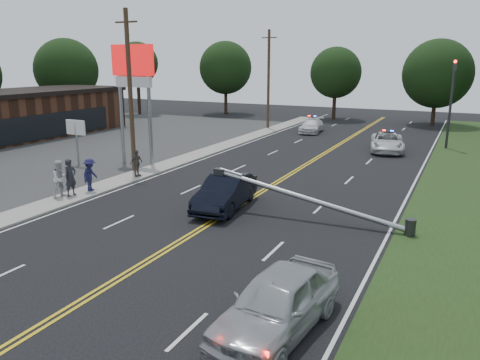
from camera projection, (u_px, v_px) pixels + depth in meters
The scene contains 22 objects.
ground at pixel (126, 274), 15.72m from camera, with size 120.00×120.00×0.00m, color black.
sidewalk at pixel (124, 179), 27.99m from camera, with size 1.80×70.00×0.12m, color gray.
centerline_yellow at pixel (251, 198), 24.41m from camera, with size 0.36×80.00×0.00m, color gold.
pylon_sign at pixel (133, 76), 30.89m from camera, with size 3.20×0.35×8.00m.
small_sign at pixel (76, 131), 31.56m from camera, with size 1.60×0.14×3.10m.
traffic_signal at pixel (452, 96), 37.20m from camera, with size 0.28×0.41×7.05m.
fallen_streetlight at pixel (318, 202), 20.66m from camera, with size 9.36×0.44×1.91m.
utility_pole_mid at pixel (130, 92), 28.82m from camera, with size 1.60×0.28×10.00m.
utility_pole_far at pixel (268, 79), 47.95m from camera, with size 1.60×0.28×10.00m.
tree_3 at pixel (66, 70), 56.19m from camera, with size 7.49×7.49×9.60m.
tree_4 at pixel (137, 63), 60.87m from camera, with size 5.43×5.43×9.37m.
tree_5 at pixel (226, 68), 61.61m from camera, with size 6.88×6.88×9.48m.
tree_6 at pixel (336, 73), 55.91m from camera, with size 6.06×6.06×8.60m.
tree_7 at pixel (437, 74), 50.91m from camera, with size 7.45×7.45×9.30m.
crashed_sedan at pixel (225, 192), 22.55m from camera, with size 1.72×4.93×1.63m, color black.
waiting_sedan at pixel (277, 303), 12.22m from camera, with size 1.95×4.86×1.66m, color #A4A6AC.
emergency_a at pixel (387, 142), 36.83m from camera, with size 2.43×5.28×1.47m, color silver.
emergency_b at pixel (312, 126), 46.54m from camera, with size 1.87×4.59×1.33m, color silver.
bystander_a at pixel (70, 177), 24.21m from camera, with size 0.71×0.47×1.95m, color #24242B.
bystander_b at pixel (61, 179), 24.01m from camera, with size 0.94×0.73×1.93m, color silver.
bystander_c at pixel (90, 175), 25.17m from camera, with size 1.14×0.66×1.77m, color #1B1C45.
bystander_d at pixel (136, 163), 28.29m from camera, with size 0.97×0.40×1.66m, color #5B5048.
Camera 1 is at (9.81, -11.27, 6.98)m, focal length 35.00 mm.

